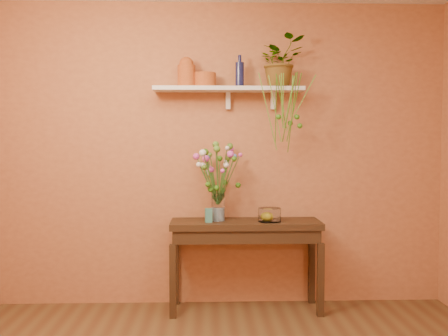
{
  "coord_description": "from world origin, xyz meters",
  "views": [
    {
      "loc": [
        -0.14,
        -2.51,
        1.46
      ],
      "look_at": [
        0.0,
        1.55,
        1.25
      ],
      "focal_mm": 40.24,
      "sensor_mm": 36.0,
      "label": 1
    }
  ],
  "objects_px": {
    "terracotta_jug": "(186,72)",
    "blue_bottle": "(240,74)",
    "spider_plant": "(280,62)",
    "glass_vase": "(218,209)",
    "sideboard": "(246,234)",
    "glass_bowl": "(270,215)",
    "bouquet": "(217,165)"
  },
  "relations": [
    {
      "from": "terracotta_jug",
      "to": "blue_bottle",
      "type": "xyz_separation_m",
      "value": [
        0.46,
        0.01,
        -0.01
      ]
    },
    {
      "from": "spider_plant",
      "to": "glass_vase",
      "type": "xyz_separation_m",
      "value": [
        -0.54,
        -0.06,
        -1.27
      ]
    },
    {
      "from": "blue_bottle",
      "to": "spider_plant",
      "type": "height_order",
      "value": "spider_plant"
    },
    {
      "from": "terracotta_jug",
      "to": "glass_vase",
      "type": "relative_size",
      "value": 1.07
    },
    {
      "from": "sideboard",
      "to": "glass_bowl",
      "type": "relative_size",
      "value": 6.68
    },
    {
      "from": "terracotta_jug",
      "to": "spider_plant",
      "type": "height_order",
      "value": "spider_plant"
    },
    {
      "from": "bouquet",
      "to": "terracotta_jug",
      "type": "bearing_deg",
      "value": 165.67
    },
    {
      "from": "glass_vase",
      "to": "bouquet",
      "type": "bearing_deg",
      "value": -150.47
    },
    {
      "from": "bouquet",
      "to": "spider_plant",
      "type": "bearing_deg",
      "value": 7.0
    },
    {
      "from": "spider_plant",
      "to": "glass_bowl",
      "type": "xyz_separation_m",
      "value": [
        -0.1,
        -0.12,
        -1.32
      ]
    },
    {
      "from": "blue_bottle",
      "to": "bouquet",
      "type": "relative_size",
      "value": 0.5
    },
    {
      "from": "terracotta_jug",
      "to": "spider_plant",
      "type": "distance_m",
      "value": 0.81
    },
    {
      "from": "terracotta_jug",
      "to": "glass_bowl",
      "type": "distance_m",
      "value": 1.42
    },
    {
      "from": "terracotta_jug",
      "to": "glass_bowl",
      "type": "bearing_deg",
      "value": -9.67
    },
    {
      "from": "glass_bowl",
      "to": "glass_vase",
      "type": "bearing_deg",
      "value": 172.04
    },
    {
      "from": "spider_plant",
      "to": "blue_bottle",
      "type": "bearing_deg",
      "value": 178.87
    },
    {
      "from": "blue_bottle",
      "to": "glass_vase",
      "type": "xyz_separation_m",
      "value": [
        -0.19,
        -0.07,
        -1.17
      ]
    },
    {
      "from": "glass_vase",
      "to": "bouquet",
      "type": "xyz_separation_m",
      "value": [
        -0.01,
        -0.01,
        0.38
      ]
    },
    {
      "from": "bouquet",
      "to": "glass_bowl",
      "type": "distance_m",
      "value": 0.62
    },
    {
      "from": "sideboard",
      "to": "spider_plant",
      "type": "relative_size",
      "value": 2.96
    },
    {
      "from": "sideboard",
      "to": "bouquet",
      "type": "bearing_deg",
      "value": 178.89
    },
    {
      "from": "blue_bottle",
      "to": "glass_bowl",
      "type": "bearing_deg",
      "value": -27.3
    },
    {
      "from": "sideboard",
      "to": "blue_bottle",
      "type": "height_order",
      "value": "blue_bottle"
    },
    {
      "from": "sideboard",
      "to": "terracotta_jug",
      "type": "xyz_separation_m",
      "value": [
        -0.51,
        0.07,
        1.39
      ]
    },
    {
      "from": "spider_plant",
      "to": "glass_bowl",
      "type": "height_order",
      "value": "spider_plant"
    },
    {
      "from": "glass_vase",
      "to": "terracotta_jug",
      "type": "bearing_deg",
      "value": 167.6
    },
    {
      "from": "terracotta_jug",
      "to": "glass_vase",
      "type": "distance_m",
      "value": 1.21
    },
    {
      "from": "bouquet",
      "to": "glass_vase",
      "type": "bearing_deg",
      "value": 29.53
    },
    {
      "from": "blue_bottle",
      "to": "glass_vase",
      "type": "height_order",
      "value": "blue_bottle"
    },
    {
      "from": "terracotta_jug",
      "to": "blue_bottle",
      "type": "height_order",
      "value": "blue_bottle"
    },
    {
      "from": "terracotta_jug",
      "to": "spider_plant",
      "type": "bearing_deg",
      "value": 0.07
    },
    {
      "from": "blue_bottle",
      "to": "glass_bowl",
      "type": "xyz_separation_m",
      "value": [
        0.25,
        -0.13,
        -1.21
      ]
    }
  ]
}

